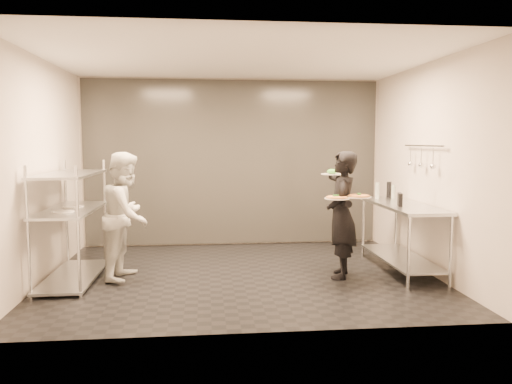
{
  "coord_description": "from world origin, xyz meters",
  "views": [
    {
      "loc": [
        -0.46,
        -6.42,
        1.77
      ],
      "look_at": [
        0.19,
        0.01,
        1.1
      ],
      "focal_mm": 35.0,
      "sensor_mm": 36.0,
      "label": 1
    }
  ],
  "objects": [
    {
      "name": "pizza_plate_near",
      "position": [
        1.15,
        -0.44,
        1.07
      ],
      "size": [
        0.31,
        0.31,
        0.05
      ],
      "color": "white",
      "rests_on": "waiter"
    },
    {
      "name": "prep_counter",
      "position": [
        2.18,
        0.0,
        0.63
      ],
      "size": [
        0.6,
        1.8,
        0.92
      ],
      "color": "silver",
      "rests_on": "ground"
    },
    {
      "name": "salad_plate",
      "position": [
        1.23,
        0.13,
        1.34
      ],
      "size": [
        0.29,
        0.29,
        0.07
      ],
      "color": "white",
      "rests_on": "waiter"
    },
    {
      "name": "waiter",
      "position": [
        1.28,
        -0.21,
        0.82
      ],
      "size": [
        0.55,
        0.68,
        1.63
      ],
      "primitive_type": "imported",
      "rotation": [
        0.0,
        0.0,
        -1.86
      ],
      "color": "black",
      "rests_on": "ground"
    },
    {
      "name": "pos_monitor",
      "position": [
        2.06,
        -0.2,
        1.0
      ],
      "size": [
        0.11,
        0.24,
        0.17
      ],
      "primitive_type": "cube",
      "rotation": [
        0.0,
        0.0,
        -0.29
      ],
      "color": "black",
      "rests_on": "prep_counter"
    },
    {
      "name": "pizza_plate_far",
      "position": [
        1.44,
        -0.42,
        1.08
      ],
      "size": [
        0.31,
        0.31,
        0.05
      ],
      "color": "white",
      "rests_on": "waiter"
    },
    {
      "name": "room_shell",
      "position": [
        0.0,
        1.18,
        1.4
      ],
      "size": [
        5.0,
        4.0,
        2.8
      ],
      "color": "black",
      "rests_on": "ground"
    },
    {
      "name": "bottle_clear",
      "position": [
        2.29,
        0.61,
        1.02
      ],
      "size": [
        0.06,
        0.06,
        0.2
      ],
      "primitive_type": "cylinder",
      "color": "#919D90",
      "rests_on": "prep_counter"
    },
    {
      "name": "utensil_rail",
      "position": [
        2.43,
        -0.0,
        1.55
      ],
      "size": [
        0.07,
        1.2,
        0.31
      ],
      "color": "silver",
      "rests_on": "room_shell"
    },
    {
      "name": "pass_rack",
      "position": [
        -2.15,
        -0.0,
        0.77
      ],
      "size": [
        0.6,
        1.6,
        1.5
      ],
      "color": "silver",
      "rests_on": "ground"
    },
    {
      "name": "chef",
      "position": [
        -1.47,
        0.04,
        0.81
      ],
      "size": [
        0.75,
        0.89,
        1.62
      ],
      "primitive_type": "imported",
      "rotation": [
        0.0,
        0.0,
        1.39
      ],
      "color": "silver",
      "rests_on": "ground"
    },
    {
      "name": "bottle_green",
      "position": [
        2.06,
        0.67,
        1.04
      ],
      "size": [
        0.07,
        0.07,
        0.24
      ],
      "primitive_type": "cylinder",
      "color": "#919D90",
      "rests_on": "prep_counter"
    },
    {
      "name": "bottle_dark",
      "position": [
        2.26,
        0.74,
        1.04
      ],
      "size": [
        0.07,
        0.07,
        0.24
      ],
      "primitive_type": "cylinder",
      "color": "black",
      "rests_on": "prep_counter"
    }
  ]
}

